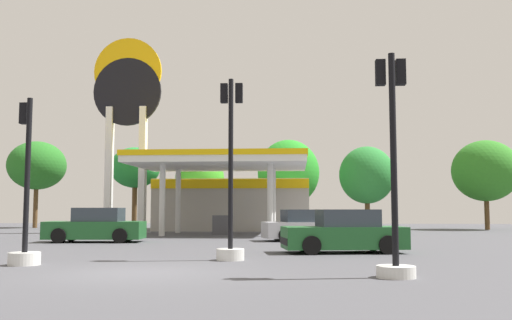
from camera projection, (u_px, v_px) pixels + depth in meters
The scene contains 15 objects.
ground_plane at pixel (137, 273), 12.78m from camera, with size 90.00×90.00×0.00m, color #47474C.
gas_station at pixel (232, 198), 38.21m from camera, with size 10.38×13.93×4.56m.
station_pole_sign at pixel (127, 107), 35.20m from camera, with size 4.30×0.56×12.26m.
car_0 at pixel (344, 233), 18.75m from camera, with size 4.24×2.34×1.44m.
car_1 at pixel (96, 227), 24.88m from camera, with size 4.36×2.20×1.52m.
car_2 at pixel (307, 227), 25.88m from camera, with size 4.30×2.63×1.44m.
traffic_signal_0 at pixel (25, 223), 14.66m from camera, with size 0.81×0.81×4.39m.
traffic_signal_1 at pixel (231, 200), 16.13m from camera, with size 0.80×0.80×5.24m.
traffic_signal_2 at pixel (394, 198), 12.04m from camera, with size 0.83×0.83×4.84m.
tree_0 at pixel (37, 166), 44.50m from camera, with size 4.52×4.52×6.84m.
tree_1 at pixel (135, 168), 42.36m from camera, with size 3.75×3.75×6.13m.
tree_2 at pixel (200, 177), 43.10m from camera, with size 3.74×3.74×5.46m.
tree_3 at pixel (288, 173), 41.27m from camera, with size 4.53×4.53×6.56m.
tree_4 at pixel (367, 175), 42.12m from camera, with size 4.13×4.13×6.17m.
tree_5 at pixel (485, 171), 40.54m from camera, with size 4.74×4.74×6.44m.
Camera 1 is at (3.62, -12.73, 1.44)m, focal length 39.40 mm.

